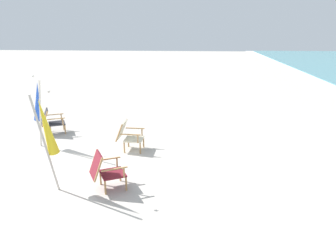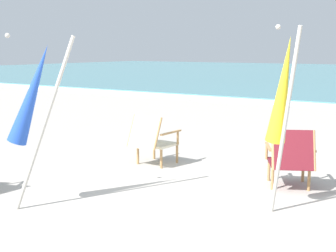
{
  "view_description": "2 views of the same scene",
  "coord_description": "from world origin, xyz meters",
  "px_view_note": "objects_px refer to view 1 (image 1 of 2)",
  "views": [
    {
      "loc": [
        6.79,
        3.13,
        3.23
      ],
      "look_at": [
        -1.11,
        2.53,
        0.83
      ],
      "focal_mm": 35.0,
      "sensor_mm": 36.0,
      "label": 1
    },
    {
      "loc": [
        2.67,
        -4.51,
        1.83
      ],
      "look_at": [
        -1.69,
        2.18,
        0.51
      ],
      "focal_mm": 50.0,
      "sensor_mm": 36.0,
      "label": 2
    }
  ],
  "objects_px": {
    "beach_chair_back_left": "(105,170)",
    "umbrella_furled_yellow": "(46,128)",
    "beach_chair_back_right": "(51,120)",
    "umbrella_furled_blue": "(38,102)",
    "beach_chair_far_center": "(128,135)"
  },
  "relations": [
    {
      "from": "beach_chair_far_center",
      "to": "umbrella_furled_blue",
      "type": "relative_size",
      "value": 0.4
    },
    {
      "from": "beach_chair_back_left",
      "to": "umbrella_furled_blue",
      "type": "height_order",
      "value": "umbrella_furled_blue"
    },
    {
      "from": "umbrella_furled_yellow",
      "to": "beach_chair_back_left",
      "type": "bearing_deg",
      "value": 101.91
    },
    {
      "from": "beach_chair_back_right",
      "to": "beach_chair_far_center",
      "type": "bearing_deg",
      "value": 65.11
    },
    {
      "from": "beach_chair_back_right",
      "to": "beach_chair_back_left",
      "type": "distance_m",
      "value": 4.39
    },
    {
      "from": "umbrella_furled_yellow",
      "to": "umbrella_furled_blue",
      "type": "bearing_deg",
      "value": -151.44
    },
    {
      "from": "beach_chair_back_right",
      "to": "umbrella_furled_blue",
      "type": "height_order",
      "value": "umbrella_furled_blue"
    },
    {
      "from": "umbrella_furled_yellow",
      "to": "beach_chair_far_center",
      "type": "bearing_deg",
      "value": 156.44
    },
    {
      "from": "beach_chair_back_left",
      "to": "umbrella_furled_blue",
      "type": "bearing_deg",
      "value": -132.96
    },
    {
      "from": "beach_chair_far_center",
      "to": "umbrella_furled_yellow",
      "type": "xyz_separation_m",
      "value": [
        2.48,
        -1.08,
        0.94
      ]
    },
    {
      "from": "beach_chair_back_left",
      "to": "umbrella_furled_yellow",
      "type": "bearing_deg",
      "value": -78.09
    },
    {
      "from": "beach_chair_far_center",
      "to": "beach_chair_back_right",
      "type": "bearing_deg",
      "value": -114.89
    },
    {
      "from": "beach_chair_far_center",
      "to": "umbrella_furled_yellow",
      "type": "distance_m",
      "value": 2.86
    },
    {
      "from": "beach_chair_back_right",
      "to": "umbrella_furled_blue",
      "type": "bearing_deg",
      "value": 12.44
    },
    {
      "from": "beach_chair_back_left",
      "to": "beach_chair_far_center",
      "type": "xyz_separation_m",
      "value": [
        -2.26,
        0.04,
        -0.0
      ]
    }
  ]
}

